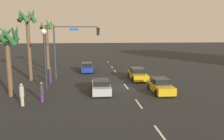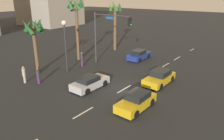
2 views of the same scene
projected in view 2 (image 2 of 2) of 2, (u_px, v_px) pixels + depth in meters
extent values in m
plane|color=#232628|center=(125.00, 88.00, 21.39)|extent=(220.00, 220.00, 0.00)
cube|color=silver|center=(83.00, 113.00, 17.01)|extent=(2.24, 0.14, 0.01)
cube|color=silver|center=(124.00, 89.00, 21.26)|extent=(2.30, 0.14, 0.01)
cube|color=silver|center=(166.00, 65.00, 28.51)|extent=(2.13, 0.14, 0.01)
cube|color=silver|center=(177.00, 58.00, 31.45)|extent=(2.34, 0.14, 0.01)
cube|color=silver|center=(192.00, 50.00, 36.38)|extent=(1.88, 0.14, 0.01)
cube|color=#B7B7BC|center=(90.00, 83.00, 21.34)|extent=(4.12, 1.76, 0.69)
cube|color=black|center=(88.00, 79.00, 20.97)|extent=(1.98, 1.54, 0.45)
cylinder|color=black|center=(93.00, 79.00, 22.82)|extent=(0.64, 0.23, 0.64)
cylinder|color=black|center=(105.00, 83.00, 21.87)|extent=(0.64, 0.23, 0.64)
cylinder|color=black|center=(75.00, 87.00, 20.93)|extent=(0.64, 0.23, 0.64)
cylinder|color=black|center=(87.00, 91.00, 19.98)|extent=(0.64, 0.23, 0.64)
cube|color=navy|center=(139.00, 56.00, 30.90)|extent=(4.24, 1.78, 0.71)
cube|color=black|center=(139.00, 52.00, 30.51)|extent=(2.05, 1.53, 0.52)
cylinder|color=black|center=(139.00, 54.00, 32.41)|extent=(0.64, 0.23, 0.64)
cylinder|color=black|center=(148.00, 56.00, 31.50)|extent=(0.64, 0.23, 0.64)
cylinder|color=black|center=(130.00, 58.00, 30.43)|extent=(0.64, 0.23, 0.64)
cylinder|color=black|center=(139.00, 60.00, 29.53)|extent=(0.64, 0.23, 0.64)
cube|color=gold|center=(159.00, 79.00, 22.45)|extent=(4.30, 1.85, 0.70)
cube|color=black|center=(161.00, 73.00, 22.43)|extent=(2.07, 1.61, 0.57)
cylinder|color=black|center=(161.00, 87.00, 21.04)|extent=(0.64, 0.23, 0.64)
cylinder|color=black|center=(146.00, 82.00, 22.03)|extent=(0.64, 0.23, 0.64)
cylinder|color=black|center=(172.00, 79.00, 23.00)|extent=(0.64, 0.23, 0.64)
cylinder|color=black|center=(157.00, 75.00, 24.00)|extent=(0.64, 0.23, 0.64)
cube|color=gold|center=(136.00, 103.00, 17.50)|extent=(4.00, 1.72, 0.69)
cube|color=black|center=(138.00, 95.00, 17.48)|extent=(1.93, 1.49, 0.51)
cylinder|color=black|center=(136.00, 114.00, 16.20)|extent=(0.64, 0.23, 0.64)
cylinder|color=black|center=(119.00, 108.00, 17.12)|extent=(0.64, 0.23, 0.64)
cylinder|color=black|center=(152.00, 102.00, 18.01)|extent=(0.64, 0.23, 0.64)
cylinder|color=black|center=(136.00, 97.00, 18.94)|extent=(0.64, 0.23, 0.64)
cylinder|color=#38383D|center=(95.00, 38.00, 28.48)|extent=(0.20, 0.20, 6.75)
cylinder|color=#38383D|center=(111.00, 15.00, 25.88)|extent=(0.14, 5.37, 0.12)
cube|color=black|center=(130.00, 22.00, 24.52)|extent=(0.32, 0.32, 0.95)
sphere|color=#360503|center=(131.00, 19.00, 24.31)|extent=(0.20, 0.20, 0.20)
sphere|color=#392605|center=(131.00, 22.00, 24.41)|extent=(0.20, 0.20, 0.20)
sphere|color=green|center=(131.00, 25.00, 24.51)|extent=(0.20, 0.20, 0.20)
cube|color=#1959B2|center=(110.00, 18.00, 26.14)|extent=(0.04, 1.10, 0.28)
cylinder|color=#2D2D33|center=(66.00, 49.00, 25.10)|extent=(0.18, 0.18, 5.58)
sphere|color=#F2EACC|center=(64.00, 23.00, 24.07)|extent=(0.56, 0.56, 0.56)
cylinder|color=#59266B|center=(82.00, 63.00, 27.84)|extent=(0.26, 0.26, 0.80)
cylinder|color=#333338|center=(82.00, 57.00, 27.56)|extent=(0.35, 0.35, 0.88)
sphere|color=#8C664C|center=(82.00, 53.00, 27.38)|extent=(0.24, 0.24, 0.24)
cylinder|color=#59266B|center=(39.00, 80.00, 22.49)|extent=(0.36, 0.36, 0.73)
cylinder|color=#333338|center=(38.00, 74.00, 22.23)|extent=(0.48, 0.48, 0.79)
sphere|color=#8C664C|center=(37.00, 69.00, 22.06)|extent=(0.21, 0.21, 0.21)
cylinder|color=#B2A58C|center=(25.00, 79.00, 22.67)|extent=(0.35, 0.35, 0.77)
cylinder|color=#B2A58C|center=(24.00, 72.00, 22.40)|extent=(0.47, 0.47, 0.84)
sphere|color=tan|center=(23.00, 67.00, 22.22)|extent=(0.23, 0.23, 0.23)
cylinder|color=brown|center=(36.00, 50.00, 25.07)|extent=(0.42, 0.42, 5.47)
cone|color=#235628|center=(38.00, 23.00, 24.79)|extent=(0.87, 1.72, 1.57)
cone|color=#235628|center=(34.00, 25.00, 24.76)|extent=(1.16, 1.18, 1.45)
cone|color=#235628|center=(28.00, 26.00, 24.51)|extent=(1.44, 0.78, 1.60)
cone|color=#235628|center=(26.00, 28.00, 23.80)|extent=(1.01, 1.56, 1.42)
cone|color=#235628|center=(28.00, 27.00, 23.29)|extent=(1.14, 1.65, 1.84)
cone|color=#235628|center=(36.00, 25.00, 23.64)|extent=(1.27, 0.68, 1.46)
cone|color=#235628|center=(40.00, 25.00, 24.15)|extent=(1.31, 1.25, 1.80)
cylinder|color=brown|center=(115.00, 29.00, 35.16)|extent=(0.49, 0.49, 6.96)
cone|color=#38702D|center=(118.00, 8.00, 34.50)|extent=(0.60, 1.08, 1.44)
cone|color=#38702D|center=(112.00, 7.00, 34.45)|extent=(1.35, 0.79, 1.31)
cone|color=#38702D|center=(110.00, 8.00, 33.82)|extent=(1.29, 1.48, 1.56)
cone|color=#38702D|center=(114.00, 6.00, 33.06)|extent=(1.16, 1.46, 1.85)
cone|color=#38702D|center=(120.00, 6.00, 33.82)|extent=(1.45, 1.11, 1.54)
cylinder|color=brown|center=(77.00, 33.00, 29.65)|extent=(0.43, 0.43, 7.71)
cone|color=#2D6633|center=(79.00, 4.00, 28.86)|extent=(0.60, 1.26, 1.39)
cone|color=#2D6633|center=(74.00, 4.00, 28.97)|extent=(1.49, 1.07, 1.45)
cone|color=#2D6633|center=(70.00, 3.00, 28.48)|extent=(1.60, 1.17, 1.40)
cone|color=#2D6633|center=(70.00, 4.00, 27.81)|extent=(0.82, 1.52, 1.79)
cone|color=#2D6633|center=(76.00, 4.00, 27.62)|extent=(1.43, 1.32, 1.64)
cone|color=#2D6633|center=(81.00, 2.00, 28.25)|extent=(1.32, 1.16, 1.50)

